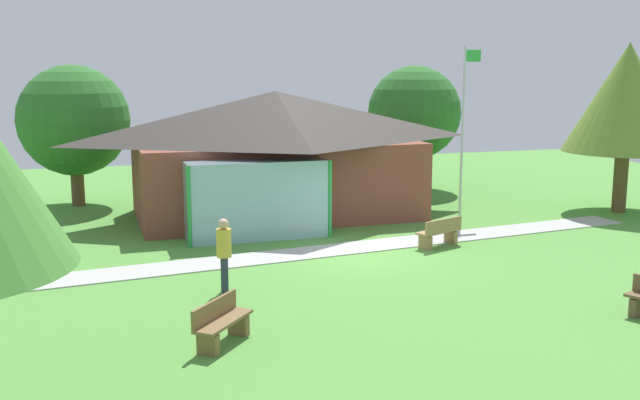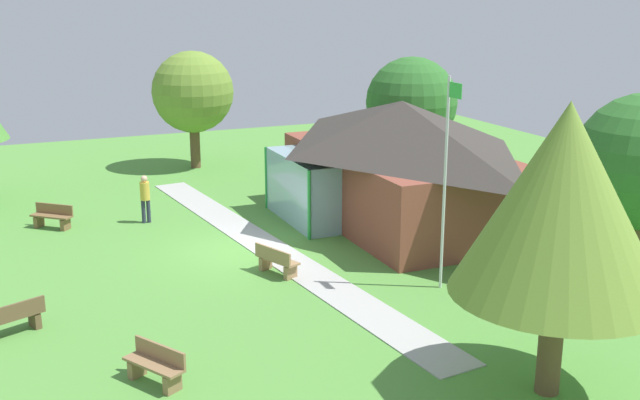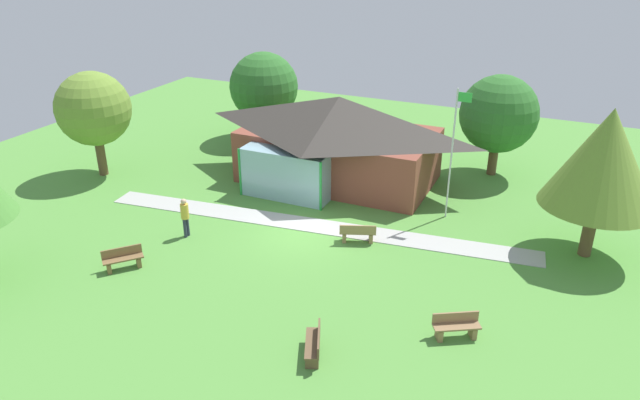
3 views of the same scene
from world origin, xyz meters
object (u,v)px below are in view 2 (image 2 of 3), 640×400
Objects in this scene: tree_west_hedge at (193,92)px; bench_rear_near_path at (276,261)px; tree_behind_pavilion_left at (411,103)px; bench_lawn_far_right at (156,366)px; pavilion at (396,160)px; flagpole at (446,175)px; bench_front_left at (52,217)px; bench_front_right at (13,319)px; visitor_strolling_lawn at (145,195)px; tree_east_hedge at (563,201)px.

bench_rear_near_path is at bearing -5.31° from tree_west_hedge.
tree_west_hedge is 1.03× the size of tree_behind_pavilion_left.
bench_lawn_far_right is at bearing -44.25° from tree_behind_pavilion_left.
bench_lawn_far_right is (8.51, -10.34, -1.87)m from pavilion.
bench_front_left is (-10.22, -9.51, -2.84)m from flagpole.
bench_rear_near_path is 15.31m from tree_west_hedge.
tree_west_hedge is at bearing -46.70° from bench_lawn_far_right.
flagpole is at bearing -30.31° from bench_front_right.
bench_front_right is 9.42m from visitor_strolling_lawn.
bench_front_right is 0.26× the size of tree_east_hedge.
bench_rear_near_path is (7.41, 5.64, 0.00)m from bench_front_left.
visitor_strolling_lawn is 9.38m from tree_west_hedge.
pavilion is at bearing -33.58° from tree_behind_pavilion_left.
bench_front_left is at bearing -80.63° from tree_behind_pavilion_left.
pavilion is 12.24m from bench_front_left.
bench_front_left is at bearing -137.05° from flagpole.
tree_west_hedge is at bearing -116.06° from visitor_strolling_lawn.
tree_west_hedge is (-11.50, -4.40, 1.28)m from pavilion.
flagpole is 3.88× the size of bench_lawn_far_right.
pavilion is 1.99× the size of tree_behind_pavilion_left.
bench_lawn_far_right is at bearing -77.29° from bench_front_right.
tree_east_hedge reaches higher than bench_front_right.
bench_rear_near_path is at bearing 109.69° from visitor_strolling_lawn.
pavilion is at bearing -157.93° from bench_front_left.
pavilion reaches higher than bench_front_left.
visitor_strolling_lawn is (-9.57, -6.37, -2.22)m from flagpole.
bench_lawn_far_right is at bearing -16.54° from tree_west_hedge.
visitor_strolling_lawn reaches higher than bench_front_left.
tree_west_hedge is at bearing 153.27° from bench_rear_near_path.
visitor_strolling_lawn reaches higher than bench_lawn_far_right.
visitor_strolling_lawn is 16.56m from tree_east_hedge.
bench_rear_near_path is at bearing 168.57° from bench_front_left.
bench_rear_near_path is (-1.37, 7.22, 0.00)m from bench_front_right.
bench_front_left and bench_front_right have the same top height.
visitor_strolling_lawn is (0.65, 3.14, 0.62)m from bench_front_left.
bench_front_left and bench_rear_near_path have the same top height.
visitor_strolling_lawn is at bearing -111.96° from pavilion.
visitor_strolling_lawn is (-11.85, 2.05, 0.62)m from bench_lawn_far_right.
visitor_strolling_lawn is at bearing 178.86° from bench_rear_near_path.
bench_front_right is 7.35m from bench_rear_near_path.
tree_west_hedge is 10.06m from tree_behind_pavilion_left.
pavilion is 6.73× the size of bench_rear_near_path.
bench_front_left is 9.31m from bench_rear_near_path.
pavilion reaches higher than bench_lawn_far_right.
tree_east_hedge is (15.39, 5.29, 3.07)m from visitor_strolling_lawn.
bench_lawn_far_right is at bearing -50.53° from pavilion.
pavilion is 6.59m from flagpole.
tree_behind_pavilion_left is (-10.02, 10.16, 2.80)m from bench_rear_near_path.
pavilion is 9.02m from visitor_strolling_lawn.
bench_front_left is 0.81× the size of visitor_strolling_lawn.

